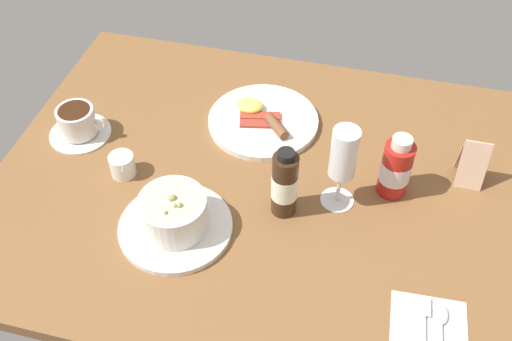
{
  "coord_description": "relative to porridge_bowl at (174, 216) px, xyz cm",
  "views": [
    {
      "loc": [
        18.17,
        -80.01,
        89.21
      ],
      "look_at": [
        -0.43,
        -5.84,
        8.88
      ],
      "focal_mm": 41.8,
      "sensor_mm": 36.0,
      "label": 1
    }
  ],
  "objects": [
    {
      "name": "ground_plane",
      "position": [
        13.48,
        16.16,
        -5.29
      ],
      "size": [
        110.0,
        84.0,
        3.0
      ],
      "primitive_type": "cube",
      "color": "brown"
    },
    {
      "name": "porridge_bowl",
      "position": [
        0.0,
        0.0,
        0.0
      ],
      "size": [
        21.55,
        21.55,
        9.05
      ],
      "color": "silver",
      "rests_on": "ground_plane"
    },
    {
      "name": "coffee_cup",
      "position": [
        -29.01,
        19.85,
        -0.59
      ],
      "size": [
        13.53,
        13.37,
        6.93
      ],
      "color": "silver",
      "rests_on": "ground_plane"
    },
    {
      "name": "creamer_jug",
      "position": [
        -15.13,
        11.1,
        -1.3
      ],
      "size": [
        5.24,
        5.96,
        5.43
      ],
      "color": "silver",
      "rests_on": "ground_plane"
    },
    {
      "name": "wine_glass",
      "position": [
        28.48,
        14.57,
        8.25
      ],
      "size": [
        6.64,
        6.64,
        18.43
      ],
      "color": "white",
      "rests_on": "ground_plane"
    },
    {
      "name": "sauce_bottle_brown",
      "position": [
        18.69,
        9.72,
        3.45
      ],
      "size": [
        5.01,
        5.01,
        15.64
      ],
      "color": "#382314",
      "rests_on": "ground_plane"
    },
    {
      "name": "sauce_bottle_red",
      "position": [
        38.51,
        19.88,
        2.52
      ],
      "size": [
        6.01,
        6.01,
        14.12
      ],
      "color": "#B21E19",
      "rests_on": "ground_plane"
    },
    {
      "name": "breakfast_plate",
      "position": [
        8.85,
        33.1,
        -2.88
      ],
      "size": [
        24.57,
        24.57,
        3.7
      ],
      "color": "silver",
      "rests_on": "ground_plane"
    },
    {
      "name": "menu_card",
      "position": [
        53.26,
        26.8,
        1.28
      ],
      "size": [
        5.29,
        6.16,
        10.26
      ],
      "color": "tan",
      "rests_on": "ground_plane"
    }
  ]
}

